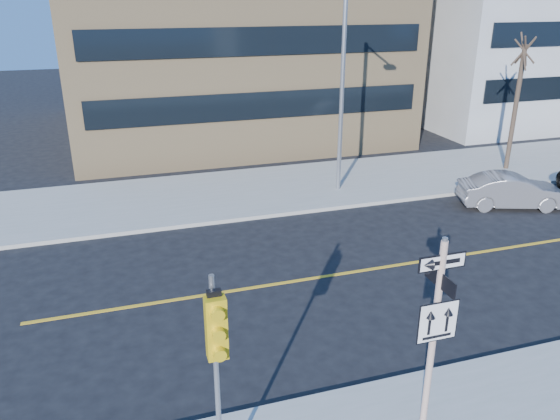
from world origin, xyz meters
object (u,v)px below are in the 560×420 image
object	(u,v)px
traffic_signal	(217,344)
parked_car_b	(512,191)
sign_pole	(435,327)
streetlight_a	(345,82)
street_tree_west	(524,54)

from	to	relation	value
traffic_signal	parked_car_b	size ratio (longest dim) A/B	0.97
sign_pole	streetlight_a	bearing A→B (deg)	73.23
sign_pole	parked_car_b	distance (m)	14.01
traffic_signal	street_tree_west	xyz separation A→B (m)	(17.00, 13.96, 2.50)
sign_pole	street_tree_west	world-z (taller)	street_tree_west
streetlight_a	street_tree_west	distance (m)	9.05
parked_car_b	street_tree_west	bearing A→B (deg)	-18.00
parked_car_b	streetlight_a	size ratio (longest dim) A/B	0.51
sign_pole	streetlight_a	distance (m)	14.05
sign_pole	parked_car_b	xyz separation A→B (m)	(9.93, 9.72, -1.76)
traffic_signal	streetlight_a	size ratio (longest dim) A/B	0.50
sign_pole	street_tree_west	xyz separation A→B (m)	(13.00, 13.81, 3.09)
streetlight_a	traffic_signal	bearing A→B (deg)	-120.80
traffic_signal	street_tree_west	distance (m)	22.14
streetlight_a	parked_car_b	bearing A→B (deg)	-30.89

